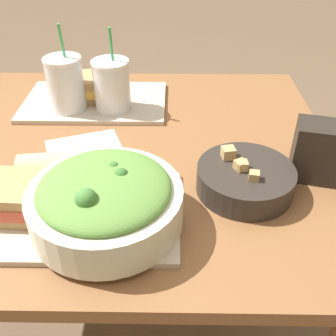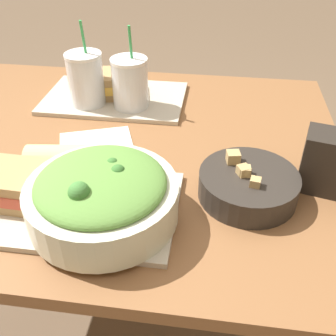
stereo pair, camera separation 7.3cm
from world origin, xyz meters
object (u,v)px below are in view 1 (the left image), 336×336
napkin_folded (84,148)px  sandwich_near (15,197)px  salad_bowl (105,200)px  soup_bowl (245,178)px  chip_bag (324,152)px  sandwich_far (86,87)px  drink_cup_red (112,87)px  baguette_near (66,169)px  drink_cup_dark (66,85)px

napkin_folded → sandwich_near: bearing=-108.9°
salad_bowl → soup_bowl: salad_bowl is taller
salad_bowl → chip_bag: (0.43, 0.15, 0.00)m
chip_bag → sandwich_near: bearing=-154.4°
sandwich_far → napkin_folded: bearing=-93.3°
drink_cup_red → chip_bag: drink_cup_red is taller
baguette_near → chip_bag: 0.53m
sandwich_near → drink_cup_red: size_ratio=0.71×
sandwich_near → drink_cup_dark: bearing=91.3°
chip_bag → soup_bowl: bearing=-150.8°
sandwich_far → drink_cup_dark: 0.08m
sandwich_near → napkin_folded: sandwich_near is taller
sandwich_near → soup_bowl: bearing=12.9°
baguette_near → sandwich_far: bearing=-2.6°
drink_cup_red → napkin_folded: (-0.05, -0.18, -0.07)m
drink_cup_red → chip_bag: size_ratio=1.58×
drink_cup_dark → drink_cup_red: bearing=-0.0°
baguette_near → napkin_folded: baguette_near is taller
sandwich_far → drink_cup_red: drink_cup_red is taller
soup_bowl → chip_bag: 0.17m
chip_bag → napkin_folded: chip_bag is taller
sandwich_far → napkin_folded: size_ratio=0.90×
sandwich_near → drink_cup_red: drink_cup_red is taller
sandwich_near → drink_cup_dark: (0.01, 0.41, 0.03)m
sandwich_near → napkin_folded: 0.25m
sandwich_near → sandwich_far: same height
salad_bowl → napkin_folded: bearing=110.0°
chip_bag → baguette_near: bearing=-161.6°
sandwich_near → drink_cup_dark: 0.41m
sandwich_near → baguette_near: (0.08, 0.08, 0.00)m
drink_cup_dark → baguette_near: bearing=-78.1°
salad_bowl → baguette_near: 0.15m
soup_bowl → chip_bag: chip_bag is taller
drink_cup_dark → drink_cup_red: (0.12, -0.00, -0.00)m
drink_cup_dark → drink_cup_red: size_ratio=1.03×
soup_bowl → salad_bowl: bearing=-157.8°
salad_bowl → sandwich_near: (-0.17, 0.03, -0.02)m
salad_bowl → drink_cup_red: 0.44m
drink_cup_dark → salad_bowl: bearing=-69.3°
sandwich_far → salad_bowl: bearing=-87.2°
baguette_near → drink_cup_red: bearing=-16.3°
salad_bowl → sandwich_far: size_ratio=1.50×
drink_cup_dark → chip_bag: bearing=-25.5°
drink_cup_red → chip_bag: bearing=-31.0°
drink_cup_red → soup_bowl: bearing=-47.0°
salad_bowl → soup_bowl: size_ratio=1.39×
drink_cup_dark → soup_bowl: bearing=-37.6°
salad_bowl → baguette_near: size_ratio=1.49×
soup_bowl → sandwich_near: same height
soup_bowl → drink_cup_dark: 0.54m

